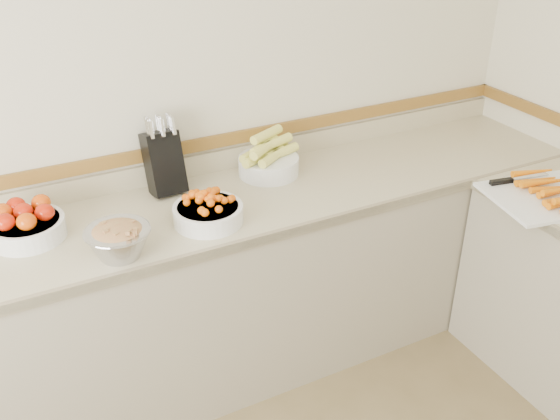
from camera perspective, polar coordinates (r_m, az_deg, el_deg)
name	(u,v)px	position (r m, az deg, el deg)	size (l,w,h in m)	color
back_wall	(137,101)	(2.76, -12.94, 9.73)	(4.00, 4.00, 0.00)	beige
counter_back	(178,301)	(2.88, -9.30, -8.25)	(4.00, 0.65, 1.08)	#C4B68E
knife_block	(164,161)	(2.77, -10.59, 4.43)	(0.16, 0.19, 0.36)	black
tomato_bowl	(26,224)	(2.61, -22.20, -1.18)	(0.29, 0.29, 0.14)	white
cherry_tomato_bowl	(208,210)	(2.54, -6.61, -0.04)	(0.29, 0.29, 0.16)	white
corn_bowl	(268,160)	(2.92, -1.07, 4.58)	(0.31, 0.29, 0.21)	white
rhubarb_bowl	(118,239)	(2.37, -14.56, -2.62)	(0.25, 0.25, 0.14)	#B2B2BA
cutting_board	(550,194)	(2.96, 23.48, 1.36)	(0.58, 0.49, 0.07)	white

